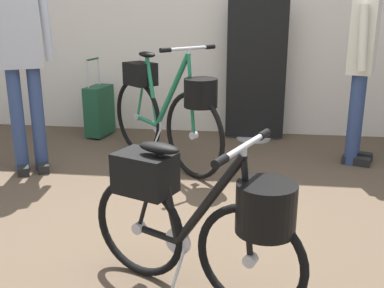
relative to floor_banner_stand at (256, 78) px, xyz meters
name	(u,v)px	position (x,y,z in m)	size (l,w,h in m)	color
ground_plane	(180,235)	(-0.45, -2.20, -0.64)	(6.42, 6.42, 0.00)	brown
floor_banner_stand	(256,78)	(0.00, 0.00, 0.00)	(0.60, 0.36, 1.46)	#B7B7BC
folding_bike_foreground	(200,214)	(-0.26, -2.79, -0.22)	(1.08, 0.60, 0.81)	black
display_bike_left	(167,108)	(-0.75, -0.95, -0.13)	(1.14, 1.08, 1.06)	black
visitor_near_wall	(20,45)	(-1.89, -1.19, 0.41)	(0.47, 0.37, 1.80)	navy
visitor_browsing	(362,56)	(0.88, -0.62, 0.30)	(0.35, 0.51, 1.65)	navy
rolling_suitcase	(99,110)	(-1.64, -0.08, -0.36)	(0.24, 0.39, 0.83)	#19472D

